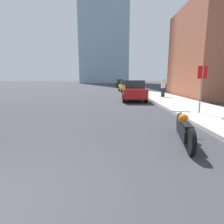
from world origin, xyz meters
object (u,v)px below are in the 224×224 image
Objects in this scene: motorcycle at (184,128)px; stop_sign at (202,81)px; parked_car_black at (122,84)px; pedestrian at (163,87)px; parked_car_yellow at (126,86)px; parked_car_green at (120,83)px; parked_car_red at (134,91)px.

stop_sign is at bearing 71.22° from motorcycle.
parked_car_black is 21.23m from pedestrian.
motorcycle is at bearing -95.05° from parked_car_yellow.
pedestrian is (2.70, -21.05, 0.26)m from parked_car_black.
pedestrian is (2.66, -9.02, 0.22)m from parked_car_yellow.
motorcycle is 0.59× the size of parked_car_black.
parked_car_black reaches higher than motorcycle.
parked_car_black is 1.01× the size of parked_car_green.
pedestrian is (2.95, 1.84, 0.19)m from parked_car_red.
stop_sign reaches higher than parked_car_black.
parked_car_green is at bearing 84.81° from parked_car_yellow.
pedestrian is at bearing 89.56° from motorcycle.
parked_car_green is (0.15, 11.64, 0.10)m from parked_car_black.
motorcycle is 1.09× the size of stop_sign.
parked_car_red is at bearing -148.06° from pedestrian.
pedestrian is (2.70, 11.58, 0.65)m from motorcycle.
parked_car_black is at bearing 94.44° from stop_sign.
parked_car_yellow is 12.03m from parked_car_black.
parked_car_yellow is 2.62× the size of pedestrian.
parked_car_green is at bearing 92.96° from stop_sign.
parked_car_yellow is 23.67m from parked_car_green.
parked_car_red reaches higher than motorcycle.
stop_sign reaches higher than pedestrian.
parked_car_red is 10.87m from parked_car_yellow.
parked_car_yellow is at bearing 97.41° from stop_sign.
stop_sign is 7.95m from pedestrian.
pedestrian is at bearing 34.54° from parked_car_red.
parked_car_red is 22.89m from parked_car_black.
parked_car_green is at bearing 94.47° from pedestrian.
pedestrian reaches higher than parked_car_black.
parked_car_black is at bearing 85.29° from parked_car_yellow.
motorcycle is 1.43× the size of pedestrian.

